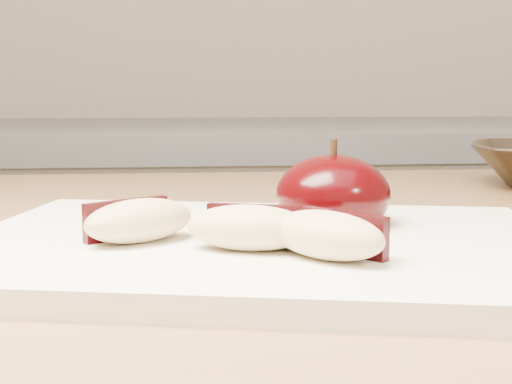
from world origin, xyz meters
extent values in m
cube|color=slate|center=(0.00, 1.20, 0.92)|extent=(2.40, 0.62, 0.04)
cube|color=olive|center=(0.00, 0.50, 0.88)|extent=(1.64, 0.64, 0.04)
cube|color=white|center=(-0.01, 0.38, 0.91)|extent=(0.37, 0.31, 0.01)
ellipsoid|color=black|center=(0.04, 0.42, 0.93)|extent=(0.07, 0.07, 0.05)
cylinder|color=black|center=(0.04, 0.42, 0.96)|extent=(0.00, 0.00, 0.01)
ellipsoid|color=beige|center=(-0.08, 0.37, 0.92)|extent=(0.07, 0.06, 0.02)
cube|color=black|center=(-0.09, 0.38, 0.92)|extent=(0.04, 0.03, 0.02)
ellipsoid|color=beige|center=(-0.02, 0.35, 0.92)|extent=(0.07, 0.05, 0.02)
cube|color=black|center=(-0.02, 0.36, 0.92)|extent=(0.05, 0.02, 0.02)
ellipsoid|color=beige|center=(0.01, 0.32, 0.92)|extent=(0.07, 0.07, 0.02)
cube|color=black|center=(0.02, 0.33, 0.92)|extent=(0.04, 0.04, 0.02)
camera|label=1|loc=(-0.06, -0.01, 0.99)|focal=50.00mm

